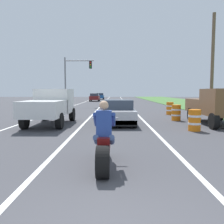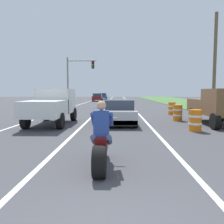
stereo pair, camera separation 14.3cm
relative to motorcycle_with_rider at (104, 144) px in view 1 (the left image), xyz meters
The scene contains 14 objects.
lane_stripe_left_solid 17.83m from the motorcycle_with_rider, 106.69° to the left, with size 0.14×120.00×0.01m, color white.
lane_stripe_right_solid 17.21m from the motorcycle_with_rider, 83.05° to the left, with size 0.14×120.00×0.01m, color white.
lane_stripe_centre_dashed 17.15m from the motorcycle_with_rider, 95.09° to the left, with size 0.14×120.00×0.01m, color white.
motorcycle_with_rider is the anchor object (origin of this frame).
sports_car_silver 7.88m from the motorcycle_with_rider, 86.60° to the left, with size 1.84×4.30×1.37m.
pickup_truck_left_lane_white 8.18m from the motorcycle_with_rider, 113.97° to the left, with size 2.02×4.80×1.98m.
pickup_truck_right_shoulder_brown 9.64m from the motorcycle_with_rider, 51.88° to the left, with size 2.02×4.80×1.98m.
traffic_light_mast_near 23.99m from the motorcycle_with_rider, 101.62° to the left, with size 3.62×0.34×6.00m.
utility_pole_roadside 14.70m from the motorcycle_with_rider, 58.33° to the left, with size 0.24×0.24×7.59m, color brown.
construction_barrel_nearest 6.70m from the motorcycle_with_rider, 53.57° to the left, with size 0.58×0.58×1.00m.
construction_barrel_mid 10.17m from the motorcycle_with_rider, 65.93° to the left, with size 0.58×0.58×1.00m.
construction_barrel_far 13.92m from the motorcycle_with_rider, 70.45° to the left, with size 0.58×0.58×1.00m.
distant_car_far_ahead 39.21m from the motorcycle_with_rider, 95.25° to the left, with size 1.80×4.00×1.50m.
distant_car_further_ahead 50.37m from the motorcycle_with_rider, 93.71° to the left, with size 1.80×4.00×1.50m.
Camera 1 is at (-0.03, -2.46, 1.83)m, focal length 37.21 mm.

